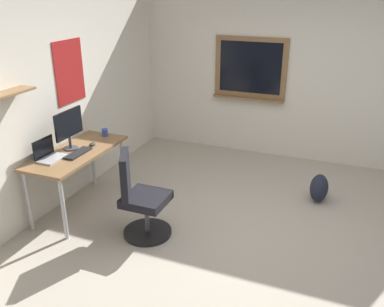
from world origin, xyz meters
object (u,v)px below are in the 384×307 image
(desk, at_px, (77,158))
(coffee_mug, at_px, (105,132))
(backpack, at_px, (319,188))
(computer_mouse, at_px, (92,144))
(keyboard, at_px, (78,153))
(office_chair, at_px, (140,201))
(laptop, at_px, (48,154))
(monitor_primary, at_px, (69,127))

(desk, xyz_separation_m, coffee_mug, (0.56, -0.02, 0.13))
(desk, xyz_separation_m, backpack, (1.25, -2.62, -0.49))
(computer_mouse, bearing_deg, coffee_mug, 8.20)
(keyboard, xyz_separation_m, computer_mouse, (0.28, 0.00, 0.01))
(computer_mouse, relative_size, coffee_mug, 1.13)
(desk, xyz_separation_m, office_chair, (-0.23, -0.93, -0.25))
(keyboard, height_order, coffee_mug, coffee_mug)
(laptop, relative_size, keyboard, 0.84)
(keyboard, bearing_deg, desk, 47.61)
(keyboard, distance_m, backpack, 2.93)
(computer_mouse, bearing_deg, desk, 161.30)
(coffee_mug, height_order, backpack, coffee_mug)
(backpack, bearing_deg, laptop, 119.19)
(monitor_primary, height_order, computer_mouse, monitor_primary)
(desk, distance_m, office_chair, 0.99)
(monitor_primary, height_order, backpack, monitor_primary)
(keyboard, bearing_deg, monitor_primary, 59.02)
(office_chair, relative_size, coffee_mug, 10.33)
(laptop, distance_m, monitor_primary, 0.40)
(desk, relative_size, backpack, 3.78)
(computer_mouse, bearing_deg, monitor_primary, 137.60)
(monitor_primary, bearing_deg, desk, -109.61)
(coffee_mug, bearing_deg, backpack, -75.22)
(monitor_primary, relative_size, coffee_mug, 5.04)
(computer_mouse, distance_m, backpack, 2.81)
(backpack, bearing_deg, keyboard, 117.24)
(office_chair, relative_size, monitor_primary, 2.05)
(monitor_primary, xyz_separation_m, backpack, (1.21, -2.72, -0.84))
(backpack, bearing_deg, desk, 115.43)
(monitor_primary, xyz_separation_m, coffee_mug, (0.53, -0.12, -0.22))
(office_chair, bearing_deg, backpack, -48.82)
(monitor_primary, bearing_deg, office_chair, -104.52)
(coffee_mug, bearing_deg, keyboard, -175.44)
(desk, bearing_deg, monitor_primary, 70.39)
(keyboard, distance_m, coffee_mug, 0.63)
(laptop, bearing_deg, computer_mouse, -22.65)
(office_chair, height_order, coffee_mug, office_chair)
(keyboard, height_order, computer_mouse, computer_mouse)
(desk, bearing_deg, coffee_mug, -2.29)
(laptop, distance_m, coffee_mug, 0.87)
(computer_mouse, bearing_deg, office_chair, -117.43)
(monitor_primary, bearing_deg, backpack, -65.91)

